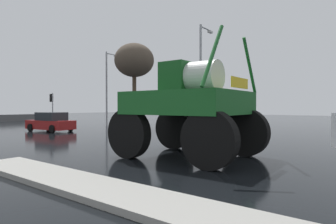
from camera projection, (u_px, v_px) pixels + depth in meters
name	position (u px, v px, depth m)	size (l,w,h in m)	color
ground_plane	(48.00, 139.00, 17.42)	(120.00, 120.00, 0.00)	black
median_island	(106.00, 191.00, 6.35)	(1.40, 11.09, 0.15)	#9E9B93
oversize_sprayer	(189.00, 107.00, 11.01)	(4.55, 5.39, 4.61)	black
sedan_ahead	(51.00, 122.00, 22.67)	(2.23, 4.26, 1.52)	maroon
traffic_signal_near_right	(178.00, 96.00, 18.37)	(0.24, 0.54, 3.68)	#A8AAAF
traffic_signal_far_right	(52.00, 102.00, 30.18)	(0.24, 0.55, 3.42)	#A8AAAF
streetlight_near_right	(201.00, 73.00, 21.77)	(1.85, 0.24, 8.25)	#A8AAAF
streetlight_far_right	(107.00, 85.00, 29.38)	(1.69, 0.24, 7.64)	#A8AAAF
bare_tree_right	(134.00, 61.00, 26.02)	(3.63, 3.63, 7.79)	#473828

